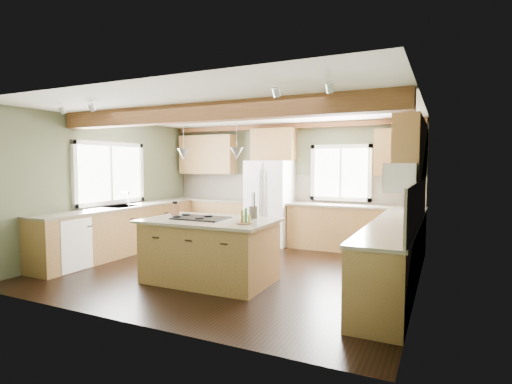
% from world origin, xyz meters
% --- Properties ---
extents(floor, '(5.60, 5.60, 0.00)m').
position_xyz_m(floor, '(0.00, 0.00, 0.00)').
color(floor, black).
rests_on(floor, ground).
extents(ceiling, '(5.60, 5.60, 0.00)m').
position_xyz_m(ceiling, '(0.00, 0.00, 2.60)').
color(ceiling, silver).
rests_on(ceiling, wall_back).
extents(wall_back, '(5.60, 0.00, 5.60)m').
position_xyz_m(wall_back, '(0.00, 2.50, 1.30)').
color(wall_back, '#4F583E').
rests_on(wall_back, ground).
extents(wall_left, '(0.00, 5.00, 5.00)m').
position_xyz_m(wall_left, '(-2.80, 0.00, 1.30)').
color(wall_left, '#4F583E').
rests_on(wall_left, ground).
extents(wall_right, '(0.00, 5.00, 5.00)m').
position_xyz_m(wall_right, '(2.80, 0.00, 1.30)').
color(wall_right, '#4F583E').
rests_on(wall_right, ground).
extents(ceiling_beam, '(5.55, 0.26, 0.26)m').
position_xyz_m(ceiling_beam, '(0.00, -0.78, 2.47)').
color(ceiling_beam, '#4F2816').
rests_on(ceiling_beam, ceiling).
extents(soffit_trim, '(5.55, 0.20, 0.10)m').
position_xyz_m(soffit_trim, '(0.00, 2.40, 2.54)').
color(soffit_trim, '#4F2816').
rests_on(soffit_trim, ceiling).
extents(backsplash_back, '(5.58, 0.03, 0.58)m').
position_xyz_m(backsplash_back, '(0.00, 2.48, 1.21)').
color(backsplash_back, brown).
rests_on(backsplash_back, wall_back).
extents(backsplash_right, '(0.03, 3.70, 0.58)m').
position_xyz_m(backsplash_right, '(2.78, 0.05, 1.21)').
color(backsplash_right, brown).
rests_on(backsplash_right, wall_right).
extents(base_cab_back_left, '(2.02, 0.60, 0.88)m').
position_xyz_m(base_cab_back_left, '(-1.79, 2.20, 0.44)').
color(base_cab_back_left, brown).
rests_on(base_cab_back_left, floor).
extents(counter_back_left, '(2.06, 0.64, 0.04)m').
position_xyz_m(counter_back_left, '(-1.79, 2.20, 0.90)').
color(counter_back_left, brown).
rests_on(counter_back_left, base_cab_back_left).
extents(base_cab_back_right, '(2.62, 0.60, 0.88)m').
position_xyz_m(base_cab_back_right, '(1.49, 2.20, 0.44)').
color(base_cab_back_right, brown).
rests_on(base_cab_back_right, floor).
extents(counter_back_right, '(2.66, 0.64, 0.04)m').
position_xyz_m(counter_back_right, '(1.49, 2.20, 0.90)').
color(counter_back_right, brown).
rests_on(counter_back_right, base_cab_back_right).
extents(base_cab_left, '(0.60, 3.70, 0.88)m').
position_xyz_m(base_cab_left, '(-2.50, 0.05, 0.44)').
color(base_cab_left, brown).
rests_on(base_cab_left, floor).
extents(counter_left, '(0.64, 3.74, 0.04)m').
position_xyz_m(counter_left, '(-2.50, 0.05, 0.90)').
color(counter_left, brown).
rests_on(counter_left, base_cab_left).
extents(base_cab_right, '(0.60, 3.70, 0.88)m').
position_xyz_m(base_cab_right, '(2.50, 0.05, 0.44)').
color(base_cab_right, brown).
rests_on(base_cab_right, floor).
extents(counter_right, '(0.64, 3.74, 0.04)m').
position_xyz_m(counter_right, '(2.50, 0.05, 0.90)').
color(counter_right, brown).
rests_on(counter_right, base_cab_right).
extents(upper_cab_back_left, '(1.40, 0.35, 0.90)m').
position_xyz_m(upper_cab_back_left, '(-1.99, 2.33, 1.95)').
color(upper_cab_back_left, brown).
rests_on(upper_cab_back_left, wall_back).
extents(upper_cab_over_fridge, '(0.96, 0.35, 0.70)m').
position_xyz_m(upper_cab_over_fridge, '(-0.30, 2.33, 2.15)').
color(upper_cab_over_fridge, brown).
rests_on(upper_cab_over_fridge, wall_back).
extents(upper_cab_right, '(0.35, 2.20, 0.90)m').
position_xyz_m(upper_cab_right, '(2.62, 0.90, 1.95)').
color(upper_cab_right, brown).
rests_on(upper_cab_right, wall_right).
extents(upper_cab_back_corner, '(0.90, 0.35, 0.90)m').
position_xyz_m(upper_cab_back_corner, '(2.30, 2.33, 1.95)').
color(upper_cab_back_corner, brown).
rests_on(upper_cab_back_corner, wall_back).
extents(window_left, '(0.04, 1.60, 1.05)m').
position_xyz_m(window_left, '(-2.78, 0.05, 1.55)').
color(window_left, white).
rests_on(window_left, wall_left).
extents(window_back, '(1.10, 0.04, 1.00)m').
position_xyz_m(window_back, '(1.15, 2.48, 1.55)').
color(window_back, white).
rests_on(window_back, wall_back).
extents(sink, '(0.50, 0.65, 0.03)m').
position_xyz_m(sink, '(-2.50, 0.05, 0.91)').
color(sink, '#262628').
rests_on(sink, counter_left).
extents(faucet, '(0.02, 0.02, 0.28)m').
position_xyz_m(faucet, '(-2.32, 0.05, 1.05)').
color(faucet, '#B2B2B7').
rests_on(faucet, sink).
extents(dishwasher, '(0.60, 0.60, 0.84)m').
position_xyz_m(dishwasher, '(-2.49, -1.25, 0.43)').
color(dishwasher, white).
rests_on(dishwasher, floor).
extents(oven, '(0.60, 0.72, 0.84)m').
position_xyz_m(oven, '(2.49, -1.25, 0.43)').
color(oven, white).
rests_on(oven, floor).
extents(microwave, '(0.40, 0.70, 0.38)m').
position_xyz_m(microwave, '(2.58, -0.05, 1.55)').
color(microwave, white).
rests_on(microwave, wall_right).
extents(pendant_left, '(0.18, 0.18, 0.16)m').
position_xyz_m(pendant_left, '(-0.44, -0.78, 1.88)').
color(pendant_left, '#B2B2B7').
rests_on(pendant_left, ceiling).
extents(pendant_right, '(0.18, 0.18, 0.16)m').
position_xyz_m(pendant_right, '(0.45, -0.77, 1.88)').
color(pendant_right, '#B2B2B7').
rests_on(pendant_right, ceiling).
extents(refrigerator, '(0.90, 0.74, 1.80)m').
position_xyz_m(refrigerator, '(-0.30, 2.12, 0.90)').
color(refrigerator, white).
rests_on(refrigerator, floor).
extents(island, '(1.80, 1.12, 0.88)m').
position_xyz_m(island, '(0.01, -0.78, 0.44)').
color(island, olive).
rests_on(island, floor).
extents(island_top, '(1.92, 1.24, 0.04)m').
position_xyz_m(island_top, '(0.01, -0.78, 0.90)').
color(island_top, brown).
rests_on(island_top, island).
extents(cooktop, '(0.78, 0.53, 0.02)m').
position_xyz_m(cooktop, '(-0.14, -0.78, 0.93)').
color(cooktop, black).
rests_on(cooktop, island_top).
extents(knife_block, '(0.13, 0.11, 0.18)m').
position_xyz_m(knife_block, '(-0.72, -0.64, 1.01)').
color(knife_block, brown).
rests_on(knife_block, island_top).
extents(utensil_crock, '(0.14, 0.14, 0.18)m').
position_xyz_m(utensil_crock, '(0.53, -0.39, 1.01)').
color(utensil_crock, '#3E3831').
rests_on(utensil_crock, island_top).
extents(bottle_tray, '(0.22, 0.22, 0.20)m').
position_xyz_m(bottle_tray, '(0.66, -0.95, 1.02)').
color(bottle_tray, brown).
rests_on(bottle_tray, island_top).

